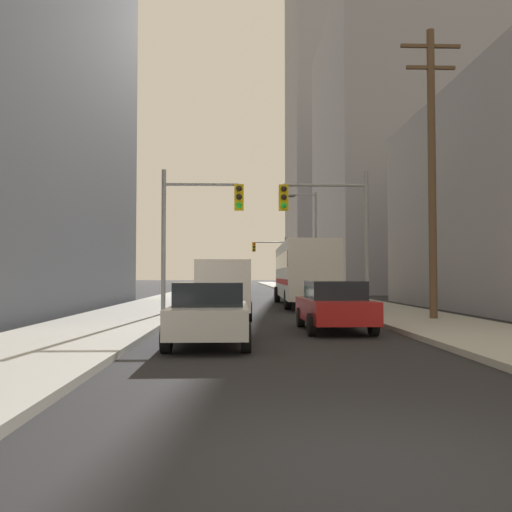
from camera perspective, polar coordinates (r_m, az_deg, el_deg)
The scene contains 17 objects.
ground_plane at distance 5.18m, azimuth 11.51°, elevation -20.99°, with size 400.00×400.00×0.00m, color black.
sidewalk_left at distance 54.97m, azimuth -6.51°, elevation -3.75°, with size 3.96×160.00×0.15m, color #9E9E99.
sidewalk_right at distance 55.19m, azimuth 5.03°, elevation -3.75°, with size 3.96×160.00×0.15m, color #9E9E99.
city_bus at distance 30.16m, azimuth 5.01°, elevation -1.61°, with size 2.75×11.55×3.40m.
cargo_van_white at distance 21.59m, azimuth -3.42°, elevation -3.13°, with size 2.16×5.23×2.26m.
sedan_silver at distance 13.16m, azimuth -4.93°, elevation -6.05°, with size 1.95×4.21×1.52m.
sedan_red at distance 16.56m, azimuth 8.26°, elevation -5.22°, with size 1.95×4.24×1.52m.
sedan_green at distance 38.35m, azimuth -2.68°, elevation -3.45°, with size 1.95×4.25×1.52m.
sedan_navy at distance 50.48m, azimuth -2.54°, elevation -3.12°, with size 1.95×4.24×1.52m.
sedan_black at distance 56.97m, azimuth -2.70°, elevation -3.01°, with size 1.95×4.24×1.52m.
traffic_signal_near_left at distance 22.12m, azimuth -6.11°, elevation 3.99°, with size 3.34×0.44×6.00m.
traffic_signal_near_right at distance 22.37m, azimuth 7.66°, elevation 3.98°, with size 3.69×0.44×6.00m.
traffic_signal_far_right at distance 59.86m, azimuth 1.60°, elevation 0.17°, with size 3.80×0.44×6.00m.
utility_pole_right at distance 20.91m, azimuth 18.07°, elevation 8.91°, with size 2.20×0.28×10.70m.
street_lamp_right at distance 37.52m, azimuth 5.87°, elevation 2.22°, with size 2.03×0.32×7.50m.
building_right_mid_block at distance 60.57m, azimuth 18.51°, elevation 9.69°, with size 23.40×20.48×27.87m, color #93939E.
building_right_far_highrise at distance 101.43m, azimuth 10.88°, elevation 18.25°, with size 24.42×21.50×73.77m, color #93939E.
Camera 1 is at (-1.12, -4.76, 1.68)m, focal length 37.91 mm.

